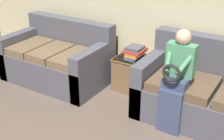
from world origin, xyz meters
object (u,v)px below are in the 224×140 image
Objects in this scene: side_shelf at (134,73)px; book_stack at (135,52)px; child_left_seated at (177,78)px; couch_side at (58,60)px; couch_main at (219,97)px.

book_stack is (0.00, 0.01, 0.33)m from side_shelf.
book_stack is at bearing 78.61° from side_shelf.
child_left_seated is at bearing -34.64° from side_shelf.
couch_side is 1.21m from book_stack.
couch_side is at bearing -164.56° from side_shelf.
book_stack is at bearing 144.96° from child_left_seated.
couch_main is at bearing -9.87° from book_stack.
child_left_seated reaches higher than book_stack.
couch_main is at bearing -9.51° from side_shelf.
book_stack is (1.14, 0.32, 0.26)m from couch_side.
side_shelf is at bearing 170.49° from couch_main.
couch_main reaches higher than side_shelf.
child_left_seated is 2.26× the size of side_shelf.
side_shelf is at bearing 145.36° from child_left_seated.
couch_side is at bearing -164.22° from book_stack.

